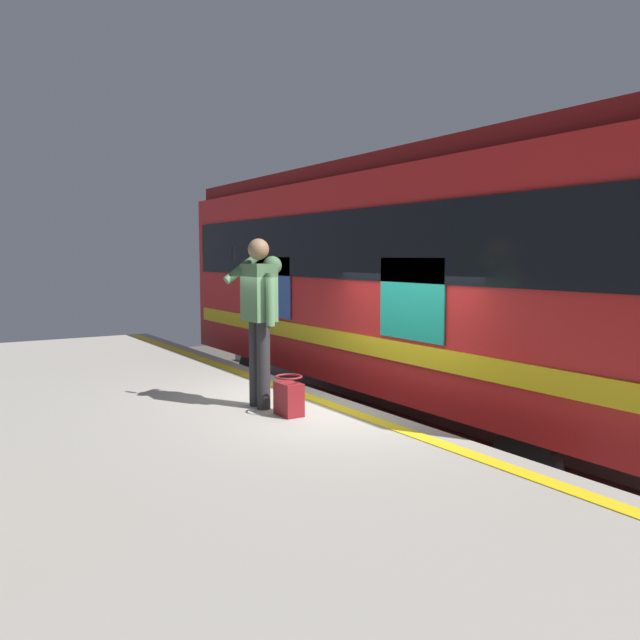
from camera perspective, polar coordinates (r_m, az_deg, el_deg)
The scene contains 8 objects.
ground_plane at distance 7.56m, azimuth 2.44°, elevation -15.35°, with size 24.94×24.94×0.00m, color #4C4742.
platform at distance 6.36m, azimuth -17.20°, elevation -14.37°, with size 14.55×5.05×1.12m, color #9E998E.
safety_line at distance 7.07m, azimuth 0.46°, elevation -7.32°, with size 14.26×0.16×0.01m, color yellow.
track_rail_near at distance 8.50m, azimuth 11.55°, elevation -12.49°, with size 18.91×0.08×0.16m, color slate.
track_rail_far at distance 9.51m, azimuth 17.91°, elevation -10.68°, with size 18.91×0.08×0.16m, color slate.
train_carriage at distance 9.71m, azimuth 8.48°, elevation 4.15°, with size 9.57×3.03×3.85m.
passenger at distance 6.76m, azimuth -5.34°, elevation 1.06°, with size 0.57×0.55×1.77m.
handbag at distance 6.52m, azimuth -2.77°, elevation -6.84°, with size 0.30×0.28×0.40m.
Camera 1 is at (-5.79, 4.03, 2.72)m, focal length 36.26 mm.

